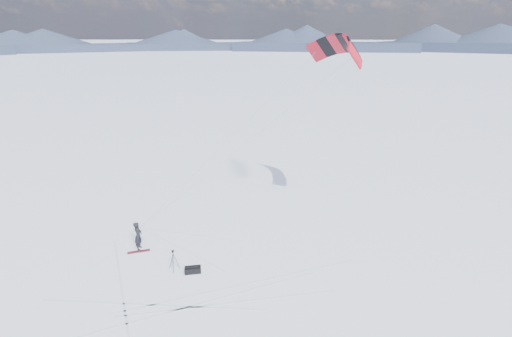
# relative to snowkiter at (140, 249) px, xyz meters

# --- Properties ---
(ground) EXTENTS (1800.00, 1800.00, 0.00)m
(ground) POSITION_rel_snowkiter_xyz_m (1.51, -1.77, 0.00)
(ground) COLOR white
(horizon_hills) EXTENTS (704.00, 704.42, 9.75)m
(horizon_hills) POSITION_rel_snowkiter_xyz_m (1.51, -1.77, 4.19)
(horizon_hills) COLOR #1B2335
(horizon_hills) RESTS_ON ground
(snow_tracks) EXTENTS (17.62, 10.25, 0.01)m
(snow_tracks) POSITION_rel_snowkiter_xyz_m (1.84, -1.76, 0.00)
(snow_tracks) COLOR silver
(snow_tracks) RESTS_ON ground
(snowkiter) EXTENTS (0.54, 0.75, 1.91)m
(snowkiter) POSITION_rel_snowkiter_xyz_m (0.00, 0.00, 0.00)
(snowkiter) COLOR black
(snowkiter) RESTS_ON ground
(snowboard) EXTENTS (1.40, 0.72, 0.04)m
(snowboard) POSITION_rel_snowkiter_xyz_m (0.06, -0.36, 0.02)
(snowboard) COLOR maroon
(snowboard) RESTS_ON ground
(tripod) EXTENTS (0.62, 0.58, 1.31)m
(tripod) POSITION_rel_snowkiter_xyz_m (2.86, -2.07, 0.84)
(tripod) COLOR black
(tripod) RESTS_ON ground
(gear_bag_a) EXTENTS (1.01, 0.64, 0.42)m
(gear_bag_a) POSITION_rel_snowkiter_xyz_m (4.02, -2.26, 0.18)
(gear_bag_a) COLOR black
(gear_bag_a) RESTS_ON ground
(gear_bag_b) EXTENTS (0.66, 0.44, 0.28)m
(gear_bag_b) POSITION_rel_snowkiter_xyz_m (4.03, -2.17, 0.12)
(gear_bag_b) COLOR black
(gear_bag_b) RESTS_ON ground
(power_kite) EXTENTS (13.84, 7.34, 11.80)m
(power_kite) POSITION_rel_snowkiter_xyz_m (12.40, 4.42, 12.19)
(power_kite) COLOR #B41423
(power_kite) RESTS_ON ground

